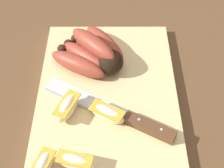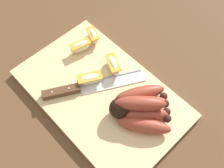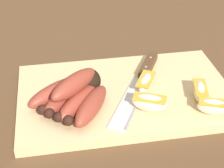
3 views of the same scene
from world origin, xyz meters
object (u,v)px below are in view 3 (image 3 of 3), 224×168
Objects in this scene: apple_wedge_far at (146,83)px; banana_bunch at (75,94)px; chefs_knife at (143,77)px; apple_wedge_extra at (213,106)px; apple_wedge_middle at (200,91)px; apple_wedge_near at (149,103)px.

banana_bunch is at bearing 10.78° from apple_wedge_far.
apple_wedge_extra is (-0.10, 0.14, 0.01)m from chefs_knife.
chefs_knife is 3.75× the size of apple_wedge_middle.
apple_wedge_far is at bearing -44.32° from apple_wedge_extra.
banana_bunch reaches higher than apple_wedge_far.
apple_wedge_extra is at bearing 165.51° from apple_wedge_near.
chefs_knife is at bearing -157.01° from banana_bunch.
apple_wedge_middle is 0.91× the size of apple_wedge_far.
apple_wedge_near reaches higher than chefs_knife.
banana_bunch is 2.60× the size of apple_wedge_middle.
apple_wedge_far is 1.17× the size of apple_wedge_extra.
apple_wedge_middle is 0.11m from apple_wedge_far.
apple_wedge_extra reaches higher than chefs_knife.
banana_bunch is 0.69× the size of chefs_knife.
apple_wedge_near is at bearing -14.49° from apple_wedge_extra.
banana_bunch is 0.16m from apple_wedge_far.
banana_bunch reaches higher than apple_wedge_middle.
banana_bunch is 2.78× the size of apple_wedge_extra.
apple_wedge_near is at bearing 81.01° from apple_wedge_far.
apple_wedge_near is (-0.14, 0.04, -0.01)m from banana_bunch.
apple_wedge_far is (-0.01, -0.07, -0.00)m from apple_wedge_near.
chefs_knife is at bearing -97.62° from apple_wedge_near.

